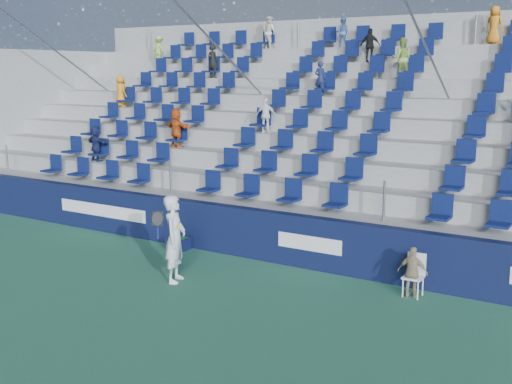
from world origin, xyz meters
The scene contains 7 objects.
ground centered at (0.00, 0.00, 0.00)m, with size 70.00×70.00×0.00m, color #2E6D4E.
sponsor_wall centered at (0.00, 3.15, 0.60)m, with size 24.00×0.32×1.20m.
grandstand centered at (0.00, 8.24, 2.14)m, with size 24.00×8.17×6.63m.
tennis_player centered at (-0.56, 0.76, 0.94)m, with size 0.74×0.80×1.88m.
line_judge_chair centered at (4.07, 2.64, 0.49)m, with size 0.39×0.40×0.86m.
line_judge centered at (4.07, 2.50, 0.52)m, with size 0.61×0.25×1.04m, color tan.
ball_bin centered at (-2.10, 2.75, 0.17)m, with size 0.59×0.41×0.31m.
Camera 1 is at (7.93, -9.48, 4.46)m, focal length 45.00 mm.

